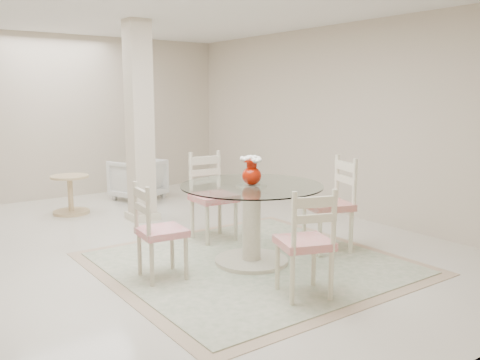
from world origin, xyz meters
TOP-DOWN VIEW (x-y plane):
  - ground at (0.00, 0.00)m, footprint 7.00×7.00m
  - room_shell at (0.00, 0.00)m, footprint 6.02×7.02m
  - column at (0.50, 1.30)m, footprint 0.30×0.30m
  - area_rug at (0.59, -1.11)m, footprint 2.89×2.89m
  - dining_table at (0.59, -1.11)m, footprint 1.43×1.43m
  - red_vase at (0.59, -1.11)m, footprint 0.23×0.21m
  - dining_chair_east at (1.60, -1.28)m, footprint 0.58×0.58m
  - dining_chair_north at (0.74, -0.09)m, footprint 0.49×0.49m
  - dining_chair_west at (-0.41, -0.95)m, footprint 0.45×0.45m
  - dining_chair_south at (0.42, -2.11)m, footprint 0.54×0.54m
  - armchair_white at (1.03, 2.60)m, footprint 0.95×0.96m
  - side_table at (-0.20, 2.22)m, footprint 0.54×0.54m

SIDE VIEW (x-z plane):
  - ground at x=0.00m, z-range 0.00..0.00m
  - area_rug at x=0.59m, z-range 0.00..0.02m
  - side_table at x=-0.20m, z-range -0.02..0.54m
  - armchair_white at x=1.03m, z-range 0.00..0.67m
  - dining_table at x=0.59m, z-range 0.01..0.84m
  - dining_chair_west at x=-0.41m, z-range 0.03..1.05m
  - dining_chair_south at x=0.42m, z-range 0.03..1.09m
  - dining_chair_north at x=0.74m, z-range 0.03..1.18m
  - dining_chair_east at x=1.60m, z-range 0.03..1.19m
  - red_vase at x=0.59m, z-range 0.83..1.12m
  - column at x=0.50m, z-range 0.00..2.70m
  - room_shell at x=0.00m, z-range 0.50..3.21m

